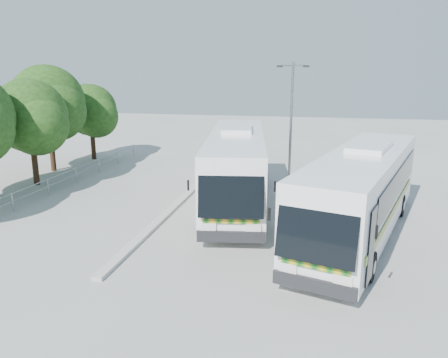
% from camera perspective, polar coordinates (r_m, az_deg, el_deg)
% --- Properties ---
extents(ground, '(100.00, 100.00, 0.00)m').
position_cam_1_polar(ground, '(20.06, -2.33, -6.17)').
color(ground, '#A6A6A1').
rests_on(ground, ground).
extents(kerb_divider, '(0.40, 16.00, 0.15)m').
position_cam_1_polar(kerb_divider, '(22.48, -6.77, -3.82)').
color(kerb_divider, '#B2B2AD').
rests_on(kerb_divider, ground).
extents(railing, '(0.06, 22.00, 1.00)m').
position_cam_1_polar(railing, '(27.36, -20.89, 0.01)').
color(railing, gray).
rests_on(railing, ground).
extents(tree_far_c, '(4.97, 4.69, 6.49)m').
position_cam_1_polar(tree_far_c, '(28.89, -23.90, 7.53)').
color(tree_far_c, '#382314').
rests_on(tree_far_c, ground).
extents(tree_far_d, '(5.62, 5.30, 7.33)m').
position_cam_1_polar(tree_far_d, '(32.56, -21.93, 9.30)').
color(tree_far_d, '#382314').
rests_on(tree_far_d, ground).
extents(tree_far_e, '(4.54, 4.28, 5.92)m').
position_cam_1_polar(tree_far_e, '(36.11, -16.92, 8.58)').
color(tree_far_e, '#382314').
rests_on(tree_far_e, ground).
extents(coach_main, '(4.69, 13.70, 3.73)m').
position_cam_1_polar(coach_main, '(23.10, 1.63, 1.82)').
color(coach_main, white).
rests_on(coach_main, ground).
extents(coach_adjacent, '(6.20, 13.23, 3.62)m').
position_cam_1_polar(coach_adjacent, '(19.23, 17.52, -1.52)').
color(coach_adjacent, white).
rests_on(coach_adjacent, ground).
extents(lamppost, '(1.78, 0.62, 7.37)m').
position_cam_1_polar(lamppost, '(25.19, 8.75, 7.34)').
color(lamppost, gray).
rests_on(lamppost, ground).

